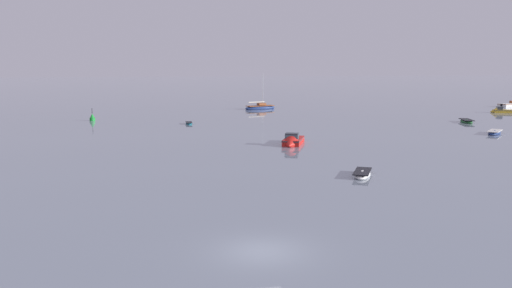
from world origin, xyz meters
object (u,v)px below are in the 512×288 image
at_px(rowboat_moored_5, 189,123).
at_px(rowboat_moored_7, 466,121).
at_px(channel_buoy, 92,118).
at_px(motorboat_moored_5, 501,111).
at_px(motorboat_moored_0, 292,142).
at_px(motorboat_moored_2, 511,105).
at_px(rowboat_moored_2, 495,133).
at_px(sailboat_moored_0, 260,108).
at_px(rowboat_moored_1, 362,174).

distance_m(rowboat_moored_5, rowboat_moored_7, 45.16).
bearing_deg(channel_buoy, rowboat_moored_7, -13.20).
bearing_deg(motorboat_moored_5, rowboat_moored_5, 29.56).
distance_m(motorboat_moored_0, motorboat_moored_2, 77.97).
height_order(motorboat_moored_0, channel_buoy, channel_buoy).
relative_size(motorboat_moored_0, rowboat_moored_7, 1.26).
xyz_separation_m(rowboat_moored_2, motorboat_moored_2, (33.57, 41.34, 0.11)).
relative_size(rowboat_moored_2, rowboat_moored_7, 0.86).
relative_size(rowboat_moored_5, channel_buoy, 1.25).
bearing_deg(channel_buoy, rowboat_moored_2, -26.54).
xyz_separation_m(sailboat_moored_0, motorboat_moored_2, (57.06, -3.98, -0.05)).
xyz_separation_m(rowboat_moored_7, motorboat_moored_5, (16.77, 14.56, 0.08)).
bearing_deg(rowboat_moored_2, motorboat_moored_0, -36.89).
relative_size(rowboat_moored_1, channel_buoy, 1.73).
bearing_deg(motorboat_moored_0, motorboat_moored_5, 146.30).
distance_m(motorboat_moored_2, motorboat_moored_5, 17.89).
xyz_separation_m(motorboat_moored_2, motorboat_moored_5, (-12.20, -13.08, -0.02)).
height_order(sailboat_moored_0, rowboat_moored_7, sailboat_moored_0).
distance_m(sailboat_moored_0, rowboat_moored_5, 30.44).
distance_m(rowboat_moored_1, motorboat_moored_5, 70.66).
xyz_separation_m(rowboat_moored_1, motorboat_moored_5, (49.55, 50.38, 0.11)).
xyz_separation_m(motorboat_moored_0, rowboat_moored_1, (1.42, -17.75, -0.16)).
height_order(rowboat_moored_1, motorboat_moored_5, motorboat_moored_5).
bearing_deg(motorboat_moored_5, motorboat_moored_2, -111.26).
xyz_separation_m(rowboat_moored_1, motorboat_moored_2, (61.75, 63.46, 0.13)).
relative_size(motorboat_moored_0, channel_buoy, 2.58).
distance_m(motorboat_moored_0, motorboat_moored_5, 60.52).
height_order(sailboat_moored_0, motorboat_moored_5, sailboat_moored_0).
bearing_deg(motorboat_moored_0, sailboat_moored_0, -163.33).
xyz_separation_m(rowboat_moored_2, channel_buoy, (-55.79, 27.87, 0.28)).
bearing_deg(rowboat_moored_1, sailboat_moored_0, 24.36).
bearing_deg(rowboat_moored_5, sailboat_moored_0, -32.85).
relative_size(rowboat_moored_5, motorboat_moored_5, 0.58).
height_order(rowboat_moored_5, channel_buoy, channel_buoy).
distance_m(motorboat_moored_5, channel_buoy, 77.16).
bearing_deg(channel_buoy, rowboat_moored_5, -27.17).
bearing_deg(motorboat_moored_0, rowboat_moored_5, -132.79).
bearing_deg(motorboat_moored_2, sailboat_moored_0, 156.43).
distance_m(rowboat_moored_1, rowboat_moored_7, 48.56).
xyz_separation_m(rowboat_moored_5, channel_buoy, (-15.65, 8.03, 0.34)).
distance_m(sailboat_moored_0, channel_buoy, 36.71).
relative_size(motorboat_moored_0, motorboat_moored_2, 0.91).
xyz_separation_m(motorboat_moored_0, channel_buoy, (-26.19, 32.23, 0.14)).
xyz_separation_m(rowboat_moored_1, channel_buoy, (-27.61, 49.98, 0.30)).
distance_m(rowboat_moored_1, rowboat_moored_2, 35.82).
bearing_deg(motorboat_moored_0, channel_buoy, -117.23).
height_order(motorboat_moored_0, rowboat_moored_1, motorboat_moored_0).
bearing_deg(motorboat_moored_5, channel_buoy, 22.06).
bearing_deg(channel_buoy, sailboat_moored_0, 28.38).
bearing_deg(rowboat_moored_7, channel_buoy, -85.82).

